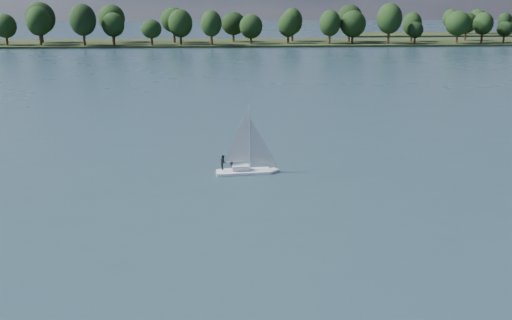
{
  "coord_description": "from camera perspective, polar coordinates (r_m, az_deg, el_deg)",
  "views": [
    {
      "loc": [
        -11.09,
        -19.62,
        17.77
      ],
      "look_at": [
        -7.97,
        33.7,
        2.5
      ],
      "focal_mm": 40.0,
      "sensor_mm": 36.0,
      "label": 1
    }
  ],
  "objects": [
    {
      "name": "treeline",
      "position": [
        227.81,
        -3.3,
        13.52
      ],
      "size": [
        563.0,
        73.61,
        18.46
      ],
      "color": "black",
      "rests_on": "ground"
    },
    {
      "name": "ground",
      "position": [
        121.44,
        1.95,
        7.53
      ],
      "size": [
        700.0,
        700.0,
        0.0
      ],
      "primitive_type": "plane",
      "color": "#233342",
      "rests_on": "ground"
    },
    {
      "name": "far_shore",
      "position": [
        232.57,
        -0.62,
        11.57
      ],
      "size": [
        660.0,
        40.0,
        1.5
      ],
      "primitive_type": "cube",
      "color": "black",
      "rests_on": "ground"
    },
    {
      "name": "sailboat",
      "position": [
        59.14,
        -1.23,
        0.71
      ],
      "size": [
        6.16,
        2.2,
        7.94
      ],
      "rotation": [
        0.0,
        0.0,
        0.09
      ],
      "color": "white",
      "rests_on": "ground"
    }
  ]
}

